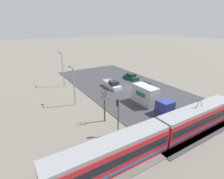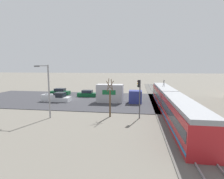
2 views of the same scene
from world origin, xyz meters
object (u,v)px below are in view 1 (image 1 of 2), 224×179
at_px(box_truck, 149,97).
at_px(sedan_car_1, 145,86).
at_px(traffic_light_pole, 118,112).
at_px(street_lamp_mid_block, 73,83).
at_px(street_lamp_near_crossing, 62,67).
at_px(light_rail_tram, 161,133).
at_px(pickup_truck, 112,85).
at_px(sedan_car_0, 131,77).
at_px(street_tree, 104,107).

bearing_deg(box_truck, sedan_car_1, -126.91).
xyz_separation_m(traffic_light_pole, street_lamp_mid_block, (1.59, -12.05, 0.82)).
distance_m(box_truck, traffic_light_pole, 10.77).
relative_size(street_lamp_near_crossing, street_lamp_mid_block, 1.13).
xyz_separation_m(box_truck, traffic_light_pole, (9.73, 4.31, 1.67)).
bearing_deg(light_rail_tram, street_lamp_mid_block, -73.58).
bearing_deg(pickup_truck, street_lamp_near_crossing, -39.73).
bearing_deg(street_lamp_near_crossing, light_rail_tram, 96.82).
height_order(sedan_car_0, street_tree, street_tree).
relative_size(traffic_light_pole, street_tree, 0.98).
bearing_deg(box_truck, street_tree, 2.25).
bearing_deg(sedan_car_0, light_rail_tram, -120.03).
relative_size(light_rail_tram, sedan_car_0, 6.03).
bearing_deg(street_lamp_mid_block, street_tree, 102.36).
relative_size(pickup_truck, sedan_car_0, 1.18).
bearing_deg(street_lamp_near_crossing, street_lamp_mid_block, 82.34).
xyz_separation_m(pickup_truck, sedan_car_1, (-6.20, 4.38, -0.05)).
bearing_deg(street_lamp_near_crossing, street_tree, 90.70).
bearing_deg(box_truck, street_lamp_near_crossing, -63.02).
relative_size(sedan_car_0, traffic_light_pole, 0.91).
distance_m(pickup_truck, street_lamp_mid_block, 11.80).
distance_m(street_tree, street_lamp_mid_block, 8.49).
bearing_deg(street_lamp_near_crossing, box_truck, 116.98).
xyz_separation_m(traffic_light_pole, street_lamp_near_crossing, (0.05, -23.50, 1.28)).
bearing_deg(street_tree, traffic_light_pole, 87.20).
distance_m(box_truck, sedan_car_0, 16.44).
bearing_deg(street_tree, box_truck, -177.75).
relative_size(box_truck, pickup_truck, 1.54).
bearing_deg(light_rail_tram, box_truck, -125.84).
bearing_deg(traffic_light_pole, street_tree, -92.80).
bearing_deg(traffic_light_pole, sedan_car_0, -131.71).
bearing_deg(sedan_car_0, traffic_light_pole, -131.71).
xyz_separation_m(pickup_truck, street_lamp_near_crossing, (9.05, -7.52, 3.87)).
xyz_separation_m(pickup_truck, street_tree, (8.82, 12.05, 1.65)).
distance_m(sedan_car_1, street_lamp_mid_block, 17.15).
xyz_separation_m(sedan_car_1, street_tree, (15.01, 7.67, 1.70)).
bearing_deg(pickup_truck, street_tree, 53.81).
bearing_deg(street_tree, street_lamp_mid_block, -77.64).
height_order(light_rail_tram, street_lamp_mid_block, street_lamp_mid_block).
distance_m(light_rail_tram, sedan_car_0, 27.29).
distance_m(pickup_truck, street_tree, 15.02).
bearing_deg(light_rail_tram, sedan_car_0, -120.03).
distance_m(box_truck, street_lamp_near_crossing, 21.74).
height_order(pickup_truck, traffic_light_pole, traffic_light_pole).
bearing_deg(sedan_car_1, street_tree, 27.05).
distance_m(sedan_car_1, traffic_light_pole, 19.31).
height_order(pickup_truck, sedan_car_0, pickup_truck).
relative_size(sedan_car_1, street_tree, 0.84).
bearing_deg(street_lamp_near_crossing, traffic_light_pole, 90.11).
relative_size(traffic_light_pole, street_lamp_near_crossing, 0.64).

